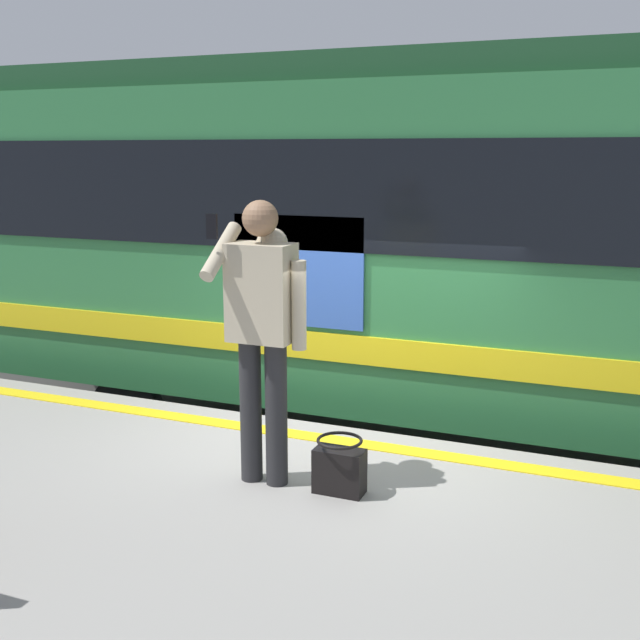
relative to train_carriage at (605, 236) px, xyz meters
The scene contains 7 objects.
ground_plane 3.63m from the train_carriage, 48.81° to the left, with size 25.12×25.12×0.00m, color #3D3D3F.
safety_line 3.20m from the train_carriage, 52.72° to the left, with size 16.41×0.16×0.01m, color yellow.
track_rail_near 3.04m from the train_carriage, 22.03° to the left, with size 21.77×0.08×0.16m, color slate.
track_rail_far 3.04m from the train_carriage, 22.36° to the right, with size 21.77×0.08×0.16m, color slate.
train_carriage is the anchor object (origin of this frame).
passenger 3.65m from the train_carriage, 59.28° to the left, with size 0.57×0.55×1.80m.
handbag 3.60m from the train_carriage, 66.57° to the left, with size 0.31×0.29×0.35m.
Camera 1 is at (-1.96, 5.29, 3.20)m, focal length 43.17 mm.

